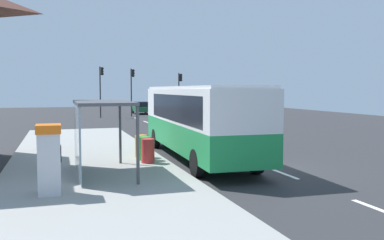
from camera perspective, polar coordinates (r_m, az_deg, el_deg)
ground_plane at (r=29.54m, az=-2.92°, el=-1.79°), size 56.00×92.00×0.04m
sidewalk_platform at (r=16.71m, az=-13.70°, el=-6.22°), size 6.20×30.00×0.18m
lane_stripe_seg_0 at (r=11.85m, az=24.61°, el=-11.23°), size 0.16×2.20×0.01m
lane_stripe_seg_1 at (r=15.79m, az=12.21°, el=-7.11°), size 0.16×2.20×0.01m
lane_stripe_seg_2 at (r=20.21m, az=5.09°, el=-4.54°), size 0.16×2.20×0.01m
lane_stripe_seg_3 at (r=24.85m, az=0.60°, el=-2.87°), size 0.16×2.20×0.01m
lane_stripe_seg_4 at (r=29.60m, az=-2.45°, el=-1.73°), size 0.16×2.20×0.01m
lane_stripe_seg_5 at (r=34.43m, az=-4.65°, el=-0.90°), size 0.16×2.20×0.01m
lane_stripe_seg_6 at (r=39.30m, az=-6.31°, el=-0.27°), size 0.16×2.20×0.01m
lane_stripe_seg_7 at (r=44.19m, az=-7.60°, el=0.22°), size 0.16×2.20×0.01m
bus at (r=18.36m, az=0.72°, el=0.36°), size 2.88×11.09×3.21m
white_van at (r=35.39m, az=-1.80°, el=1.43°), size 2.25×5.29×2.30m
sedan_near at (r=52.16m, az=-6.90°, el=1.70°), size 1.85×4.41×1.52m
ticket_machine at (r=12.21m, az=-18.93°, el=-5.03°), size 0.66×0.76×1.94m
recycling_bin_red at (r=16.61m, az=-6.05°, el=-4.20°), size 0.52×0.52×0.95m
recycling_bin_green at (r=17.29m, az=-6.52°, el=-3.87°), size 0.52×0.52×0.95m
recycling_bin_orange at (r=17.97m, az=-6.96°, el=-3.57°), size 0.52×0.52×0.95m
traffic_light_near_side at (r=47.01m, az=-1.69°, el=4.45°), size 0.49×0.28×4.87m
traffic_light_far_side at (r=46.19m, az=-12.33°, el=4.83°), size 0.49×0.28×5.50m
traffic_light_median at (r=47.44m, az=-8.19°, el=4.76°), size 0.49×0.28×5.36m
bus_shelter at (r=14.49m, az=-13.33°, el=0.20°), size 1.80×4.00×2.50m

